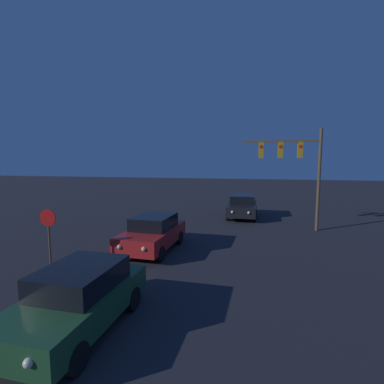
{
  "coord_description": "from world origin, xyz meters",
  "views": [
    {
      "loc": [
        2.37,
        1.28,
        4.28
      ],
      "look_at": [
        0.0,
        13.51,
        2.81
      ],
      "focal_mm": 28.0,
      "sensor_mm": 36.0,
      "label": 1
    }
  ],
  "objects_px": {
    "car_far": "(242,206)",
    "stop_sign": "(49,230)",
    "car_near": "(77,298)",
    "car_mid": "(153,233)",
    "traffic_signal_mast": "(296,161)"
  },
  "relations": [
    {
      "from": "car_mid",
      "to": "car_far",
      "type": "xyz_separation_m",
      "value": [
        3.85,
        8.4,
        0.0
      ]
    },
    {
      "from": "car_mid",
      "to": "traffic_signal_mast",
      "type": "bearing_deg",
      "value": -137.84
    },
    {
      "from": "car_mid",
      "to": "car_near",
      "type": "bearing_deg",
      "value": 96.37
    },
    {
      "from": "traffic_signal_mast",
      "to": "stop_sign",
      "type": "relative_size",
      "value": 2.44
    },
    {
      "from": "car_near",
      "to": "stop_sign",
      "type": "height_order",
      "value": "stop_sign"
    },
    {
      "from": "car_mid",
      "to": "stop_sign",
      "type": "relative_size",
      "value": 1.82
    },
    {
      "from": "car_near",
      "to": "stop_sign",
      "type": "bearing_deg",
      "value": -42.54
    },
    {
      "from": "car_far",
      "to": "traffic_signal_mast",
      "type": "height_order",
      "value": "traffic_signal_mast"
    },
    {
      "from": "stop_sign",
      "to": "car_mid",
      "type": "bearing_deg",
      "value": 50.47
    },
    {
      "from": "car_mid",
      "to": "car_far",
      "type": "bearing_deg",
      "value": -110.16
    },
    {
      "from": "traffic_signal_mast",
      "to": "stop_sign",
      "type": "distance_m",
      "value": 13.3
    },
    {
      "from": "car_far",
      "to": "stop_sign",
      "type": "relative_size",
      "value": 1.79
    },
    {
      "from": "car_near",
      "to": "stop_sign",
      "type": "distance_m",
      "value": 4.4
    },
    {
      "from": "car_mid",
      "to": "stop_sign",
      "type": "xyz_separation_m",
      "value": [
        -2.81,
        -3.4,
        0.83
      ]
    },
    {
      "from": "car_mid",
      "to": "car_far",
      "type": "relative_size",
      "value": 1.01
    }
  ]
}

